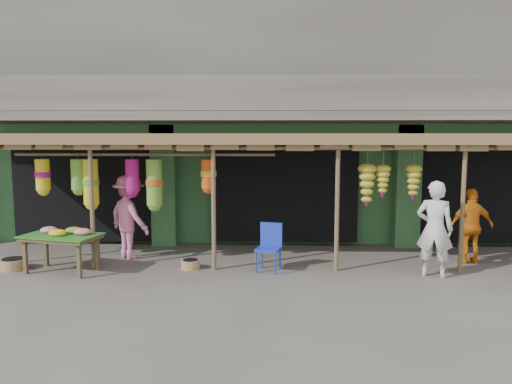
{
  "coord_description": "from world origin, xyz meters",
  "views": [
    {
      "loc": [
        -0.32,
        -10.19,
        2.79
      ],
      "look_at": [
        -0.68,
        1.0,
        1.47
      ],
      "focal_mm": 35.0,
      "sensor_mm": 36.0,
      "label": 1
    }
  ],
  "objects_px": {
    "blue_chair": "(270,244)",
    "person_shopper": "(129,217)",
    "person_front": "(435,229)",
    "person_vendor": "(471,226)",
    "flower_table": "(63,237)"
  },
  "relations": [
    {
      "from": "person_shopper",
      "to": "person_front",
      "type": "bearing_deg",
      "value": -151.93
    },
    {
      "from": "person_front",
      "to": "person_vendor",
      "type": "distance_m",
      "value": 1.53
    },
    {
      "from": "person_front",
      "to": "person_vendor",
      "type": "height_order",
      "value": "person_front"
    },
    {
      "from": "blue_chair",
      "to": "person_shopper",
      "type": "bearing_deg",
      "value": 179.14
    },
    {
      "from": "person_front",
      "to": "person_shopper",
      "type": "xyz_separation_m",
      "value": [
        -6.35,
        1.26,
        -0.0
      ]
    },
    {
      "from": "flower_table",
      "to": "blue_chair",
      "type": "height_order",
      "value": "blue_chair"
    },
    {
      "from": "flower_table",
      "to": "person_shopper",
      "type": "bearing_deg",
      "value": 62.11
    },
    {
      "from": "blue_chair",
      "to": "person_front",
      "type": "relative_size",
      "value": 0.51
    },
    {
      "from": "flower_table",
      "to": "person_shopper",
      "type": "distance_m",
      "value": 1.57
    },
    {
      "from": "person_vendor",
      "to": "person_shopper",
      "type": "height_order",
      "value": "person_shopper"
    },
    {
      "from": "person_front",
      "to": "person_vendor",
      "type": "xyz_separation_m",
      "value": [
        1.12,
        1.03,
        -0.13
      ]
    },
    {
      "from": "person_front",
      "to": "person_shopper",
      "type": "height_order",
      "value": "person_front"
    },
    {
      "from": "person_front",
      "to": "person_vendor",
      "type": "bearing_deg",
      "value": -114.56
    },
    {
      "from": "person_shopper",
      "to": "person_vendor",
      "type": "bearing_deg",
      "value": -142.44
    },
    {
      "from": "person_shopper",
      "to": "flower_table",
      "type": "bearing_deg",
      "value": 87.64
    }
  ]
}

